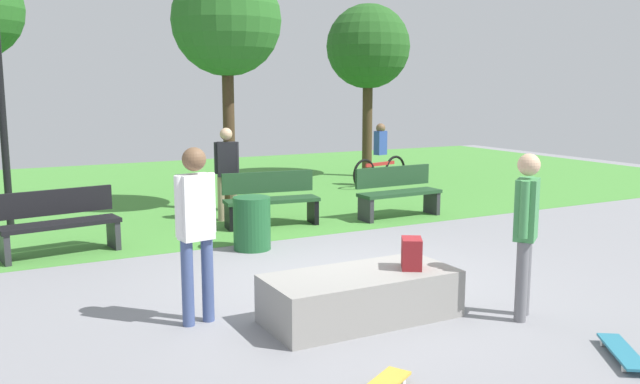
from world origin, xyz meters
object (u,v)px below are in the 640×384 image
Objects in this scene: skateboard_by_ledge at (623,352)px; park_bench_near_path at (398,191)px; pedestrian_with_backpack at (227,166)px; tree_slender_maple at (368,48)px; skater_performing_trick at (526,223)px; cyclist_on_bicycle at (380,160)px; park_bench_far_left at (59,221)px; concrete_ledge at (361,296)px; backpack_on_ledge at (411,253)px; trash_bin at (252,223)px; tree_tall_oak at (227,22)px; park_bench_near_lamppost at (271,198)px; skater_watching at (196,221)px.

skateboard_by_ledge is 0.48× the size of park_bench_near_path.
tree_slender_maple is at bearing 36.16° from pedestrian_with_backpack.
skater_performing_trick is 5.36m from park_bench_near_path.
pedestrian_with_backpack is 5.13m from cyclist_on_bicycle.
skateboard_by_ledge is at bearing -57.57° from park_bench_far_left.
park_bench_near_path is (3.35, 4.25, 0.24)m from concrete_ledge.
skateboard_by_ledge is (0.96, -1.82, -0.58)m from backpack_on_ledge.
concrete_ledge is 1.16× the size of skater_performing_trick.
skater_performing_trick is 2.20× the size of trash_bin.
cyclist_on_bicycle is at bearing 61.93° from park_bench_near_path.
skateboard_by_ledge is 0.17× the size of tree_tall_oak.
backpack_on_ledge is 8.95m from cyclist_on_bicycle.
cyclist_on_bicycle is (4.62, 2.21, -0.35)m from pedestrian_with_backpack.
tree_tall_oak is at bearing -162.60° from cyclist_on_bicycle.
park_bench_near_lamppost is at bearing 94.95° from skater_performing_trick.
backpack_on_ledge is 0.19× the size of pedestrian_with_backpack.
concrete_ledge is at bearing -60.39° from park_bench_far_left.
park_bench_near_path is 0.36× the size of tree_tall_oak.
tree_tall_oak reaches higher than skater_watching.
park_bench_near_lamppost reaches higher than trash_bin.
tree_tall_oak is (3.28, 2.05, 3.02)m from park_bench_far_left.
concrete_ledge is 5.42m from park_bench_near_path.
tree_tall_oak is (2.39, 5.60, 2.46)m from skater_watching.
tree_slender_maple is (5.77, 9.22, 3.08)m from concrete_ledge.
tree_slender_maple is at bearing 46.60° from trash_bin.
skater_watching reaches higher than park_bench_near_lamppost.
backpack_on_ledge is at bearing -55.75° from park_bench_far_left.
park_bench_far_left is 0.93× the size of cyclist_on_bicycle.
skater_performing_trick is at bearing -113.67° from cyclist_on_bicycle.
concrete_ledge is 7.11m from tree_tall_oak.
backpack_on_ledge is at bearing -122.84° from park_bench_near_path.
skater_watching is 2.30× the size of trash_bin.
tree_tall_oak is 5.71m from tree_slender_maple.
tree_slender_maple is 6.92m from pedestrian_with_backpack.
cyclist_on_bicycle is (-0.64, -1.63, -2.69)m from tree_slender_maple.
skater_watching reaches higher than cyclist_on_bicycle.
trash_bin is 0.47× the size of pedestrian_with_backpack.
skater_watching reaches higher than skater_performing_trick.
skater_watching is at bearing -113.06° from tree_tall_oak.
pedestrian_with_backpack reaches higher than trash_bin.
skater_performing_trick is (1.48, -0.74, 0.75)m from concrete_ledge.
skater_performing_trick is 0.38× the size of tree_slender_maple.
tree_tall_oak reaches higher than trash_bin.
skater_watching reaches higher than backpack_on_ledge.
trash_bin is 2.25m from pedestrian_with_backpack.
backpack_on_ledge is at bearing -20.28° from skater_watching.
park_bench_near_lamppost is 7.19m from tree_slender_maple.
park_bench_near_lamppost is (2.51, 3.97, -0.56)m from skater_watching.
park_bench_far_left reaches higher than skateboard_by_ledge.
trash_bin is (1.62, 2.59, -0.66)m from skater_watching.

